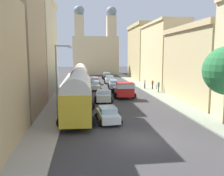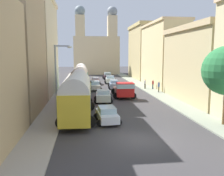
{
  "view_description": "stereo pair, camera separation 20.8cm",
  "coord_description": "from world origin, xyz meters",
  "px_view_note": "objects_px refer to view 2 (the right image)",
  "views": [
    {
      "loc": [
        -4.14,
        -16.02,
        6.09
      ],
      "look_at": [
        0.0,
        17.3,
        1.35
      ],
      "focal_mm": 38.22,
      "sensor_mm": 36.0,
      "label": 1
    },
    {
      "loc": [
        -3.94,
        -16.04,
        6.09
      ],
      "look_at": [
        0.0,
        17.3,
        1.35
      ],
      "focal_mm": 38.22,
      "sensor_mm": 36.0,
      "label": 2
    }
  ],
  "objects_px": {
    "streetlamp_near": "(58,76)",
    "parked_bus_3": "(81,73)",
    "parked_bus_1": "(79,84)",
    "parked_bus_2": "(80,77)",
    "pedestrian_0": "(145,84)",
    "cargo_truck_0": "(124,89)",
    "car_3": "(107,114)",
    "car_0": "(114,84)",
    "parked_bus_0": "(77,94)",
    "car_5": "(95,85)",
    "car_1": "(110,80)",
    "pedestrian_2": "(153,84)",
    "car_2": "(107,76)",
    "car_4": "(103,96)",
    "car_6": "(95,81)",
    "pedestrian_1": "(159,86)"
  },
  "relations": [
    {
      "from": "car_0",
      "to": "car_1",
      "type": "bearing_deg",
      "value": 88.7
    },
    {
      "from": "car_1",
      "to": "pedestrian_0",
      "type": "height_order",
      "value": "pedestrian_0"
    },
    {
      "from": "parked_bus_1",
      "to": "pedestrian_0",
      "type": "relative_size",
      "value": 5.37
    },
    {
      "from": "car_0",
      "to": "car_2",
      "type": "bearing_deg",
      "value": 88.38
    },
    {
      "from": "car_4",
      "to": "car_5",
      "type": "xyz_separation_m",
      "value": [
        -0.51,
        10.51,
        -0.0
      ]
    },
    {
      "from": "car_2",
      "to": "parked_bus_0",
      "type": "bearing_deg",
      "value": -100.15
    },
    {
      "from": "parked_bus_2",
      "to": "streetlamp_near",
      "type": "bearing_deg",
      "value": -95.3
    },
    {
      "from": "parked_bus_0",
      "to": "car_5",
      "type": "xyz_separation_m",
      "value": [
        2.57,
        18.15,
        -1.57
      ]
    },
    {
      "from": "cargo_truck_0",
      "to": "parked_bus_1",
      "type": "bearing_deg",
      "value": -166.67
    },
    {
      "from": "parked_bus_2",
      "to": "pedestrian_2",
      "type": "distance_m",
      "value": 12.61
    },
    {
      "from": "parked_bus_0",
      "to": "car_5",
      "type": "relative_size",
      "value": 2.48
    },
    {
      "from": "parked_bus_1",
      "to": "parked_bus_2",
      "type": "relative_size",
      "value": 0.98
    },
    {
      "from": "car_0",
      "to": "pedestrian_2",
      "type": "xyz_separation_m",
      "value": [
        6.57,
        -2.15,
        0.2
      ]
    },
    {
      "from": "car_1",
      "to": "car_6",
      "type": "bearing_deg",
      "value": -158.5
    },
    {
      "from": "parked_bus_1",
      "to": "car_6",
      "type": "bearing_deg",
      "value": 80.22
    },
    {
      "from": "streetlamp_near",
      "to": "parked_bus_3",
      "type": "bearing_deg",
      "value": 86.44
    },
    {
      "from": "pedestrian_1",
      "to": "streetlamp_near",
      "type": "xyz_separation_m",
      "value": [
        -14.08,
        -13.97,
        3.02
      ]
    },
    {
      "from": "parked_bus_1",
      "to": "streetlamp_near",
      "type": "distance_m",
      "value": 9.7
    },
    {
      "from": "car_1",
      "to": "car_3",
      "type": "xyz_separation_m",
      "value": [
        -3.48,
        -29.07,
        -0.08
      ]
    },
    {
      "from": "car_1",
      "to": "car_2",
      "type": "relative_size",
      "value": 0.9
    },
    {
      "from": "parked_bus_1",
      "to": "car_4",
      "type": "distance_m",
      "value": 3.64
    },
    {
      "from": "parked_bus_3",
      "to": "car_5",
      "type": "relative_size",
      "value": 2.33
    },
    {
      "from": "parked_bus_3",
      "to": "car_3",
      "type": "height_order",
      "value": "parked_bus_3"
    },
    {
      "from": "parked_bus_3",
      "to": "pedestrian_2",
      "type": "bearing_deg",
      "value": -37.4
    },
    {
      "from": "parked_bus_3",
      "to": "car_4",
      "type": "relative_size",
      "value": 2.48
    },
    {
      "from": "car_3",
      "to": "car_4",
      "type": "distance_m",
      "value": 9.38
    },
    {
      "from": "car_1",
      "to": "pedestrian_2",
      "type": "distance_m",
      "value": 11.81
    },
    {
      "from": "cargo_truck_0",
      "to": "car_3",
      "type": "height_order",
      "value": "cargo_truck_0"
    },
    {
      "from": "car_3",
      "to": "pedestrian_1",
      "type": "bearing_deg",
      "value": 57.64
    },
    {
      "from": "car_3",
      "to": "car_6",
      "type": "xyz_separation_m",
      "value": [
        0.28,
        27.81,
        0.01
      ]
    },
    {
      "from": "parked_bus_1",
      "to": "car_6",
      "type": "relative_size",
      "value": 2.4
    },
    {
      "from": "car_2",
      "to": "car_5",
      "type": "distance_m",
      "value": 18.2
    },
    {
      "from": "parked_bus_3",
      "to": "streetlamp_near",
      "type": "xyz_separation_m",
      "value": [
        -1.7,
        -27.36,
        1.81
      ]
    },
    {
      "from": "cargo_truck_0",
      "to": "car_3",
      "type": "distance_m",
      "value": 12.72
    },
    {
      "from": "car_2",
      "to": "car_3",
      "type": "distance_m",
      "value": 37.85
    },
    {
      "from": "car_5",
      "to": "car_6",
      "type": "height_order",
      "value": "car_5"
    },
    {
      "from": "car_1",
      "to": "car_5",
      "type": "bearing_deg",
      "value": -111.27
    },
    {
      "from": "cargo_truck_0",
      "to": "car_5",
      "type": "height_order",
      "value": "cargo_truck_0"
    },
    {
      "from": "parked_bus_0",
      "to": "car_4",
      "type": "relative_size",
      "value": 2.64
    },
    {
      "from": "parked_bus_0",
      "to": "streetlamp_near",
      "type": "xyz_separation_m",
      "value": [
        -1.7,
        -0.36,
        1.74
      ]
    },
    {
      "from": "streetlamp_near",
      "to": "car_0",
      "type": "bearing_deg",
      "value": 68.95
    },
    {
      "from": "car_4",
      "to": "car_5",
      "type": "height_order",
      "value": "car_5"
    },
    {
      "from": "car_1",
      "to": "car_3",
      "type": "bearing_deg",
      "value": -96.83
    },
    {
      "from": "parked_bus_0",
      "to": "car_2",
      "type": "distance_m",
      "value": 36.54
    },
    {
      "from": "parked_bus_2",
      "to": "pedestrian_0",
      "type": "distance_m",
      "value": 11.34
    },
    {
      "from": "parked_bus_0",
      "to": "pedestrian_1",
      "type": "bearing_deg",
      "value": 47.71
    },
    {
      "from": "car_2",
      "to": "cargo_truck_0",
      "type": "bearing_deg",
      "value": -90.46
    },
    {
      "from": "pedestrian_2",
      "to": "cargo_truck_0",
      "type": "bearing_deg",
      "value": -132.28
    },
    {
      "from": "car_2",
      "to": "car_4",
      "type": "height_order",
      "value": "car_2"
    },
    {
      "from": "car_2",
      "to": "car_4",
      "type": "xyz_separation_m",
      "value": [
        -3.36,
        -28.29,
        -0.04
      ]
    }
  ]
}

